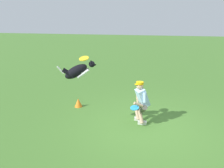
# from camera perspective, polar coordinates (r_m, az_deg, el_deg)

# --- Properties ---
(ground_plane) EXTENTS (60.00, 60.00, 0.00)m
(ground_plane) POSITION_cam_1_polar(r_m,az_deg,el_deg) (6.83, 8.67, -11.00)
(ground_plane) COLOR #47782E
(person) EXTENTS (0.52, 0.70, 1.29)m
(person) POSITION_cam_1_polar(r_m,az_deg,el_deg) (6.92, 7.23, -4.18)
(person) COLOR silver
(person) RESTS_ON ground_plane
(dog) EXTENTS (1.07, 0.45, 0.60)m
(dog) POSITION_cam_1_polar(r_m,az_deg,el_deg) (6.34, -8.50, 3.18)
(dog) COLOR black
(frisbee_flying) EXTENTS (0.37, 0.36, 0.14)m
(frisbee_flying) POSITION_cam_1_polar(r_m,az_deg,el_deg) (6.27, -6.96, 6.30)
(frisbee_flying) COLOR yellow
(frisbee_held) EXTENTS (0.33, 0.33, 0.08)m
(frisbee_held) POSITION_cam_1_polar(r_m,az_deg,el_deg) (6.64, 5.62, -5.88)
(frisbee_held) COLOR #2897E1
(frisbee_held) RESTS_ON person
(training_cone) EXTENTS (0.27, 0.27, 0.30)m
(training_cone) POSITION_cam_1_polar(r_m,az_deg,el_deg) (8.30, -8.32, -4.58)
(training_cone) COLOR orange
(training_cone) RESTS_ON ground_plane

